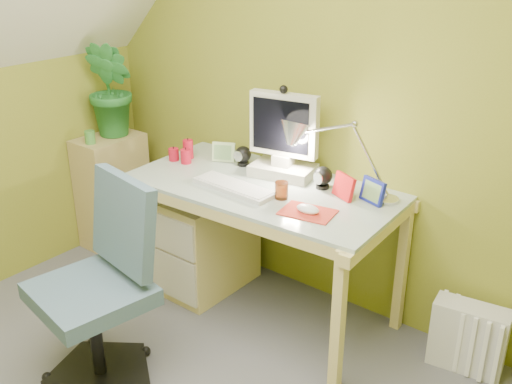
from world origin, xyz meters
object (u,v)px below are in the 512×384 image
Objects in this scene: radiator at (468,337)px; side_ledge at (113,191)px; desk_lamp at (358,142)px; potted_plant at (112,89)px; monitor at (284,127)px; task_chair at (90,290)px; desk at (263,249)px.

side_ledge is at bearing 176.42° from radiator.
desk_lamp is 1.73m from potted_plant.
radiator is at bearing -9.28° from monitor.
radiator is at bearing -7.95° from desk_lamp.
potted_plant is 2.56m from radiator.
desk_lamp is at bearing 67.97° from task_chair.
potted_plant reaches higher than desk_lamp.
side_ledge is 0.70m from potted_plant.
task_chair is (-0.25, -0.96, 0.12)m from desk.
potted_plant is 1.57m from task_chair.
desk_lamp is 0.57× the size of task_chair.
side_ledge is (-1.31, -0.16, -0.67)m from monitor.
side_ledge is 2.17× the size of radiator.
monitor is 0.55× the size of task_chair.
side_ledge is at bearing -123.66° from potted_plant.
monitor is 1.41m from radiator.
potted_plant is at bearing 144.56° from task_chair.
potted_plant is at bearing 175.30° from radiator.
potted_plant is 1.78× the size of radiator.
radiator is (1.36, 1.19, -0.33)m from task_chair.
side_ledge is at bearing 175.19° from monitor.
monitor is 0.88× the size of potted_plant.
task_chair is (-0.70, -1.14, -0.56)m from desk_lamp.
desk_lamp reaches higher than radiator.
side_ledge is (-1.76, -0.16, -0.68)m from desk_lamp.
radiator is (2.42, 0.21, -0.21)m from side_ledge.
desk is 2.30× the size of potted_plant.
monitor is 0.45m from desk_lamp.
potted_plant reaches higher than side_ledge.
desk_lamp reaches higher than monitor.
task_chair reaches higher than radiator.
potted_plant reaches higher than task_chair.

